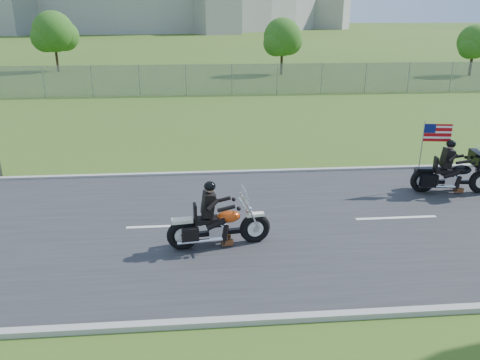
{
  "coord_description": "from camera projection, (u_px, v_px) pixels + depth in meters",
  "views": [
    {
      "loc": [
        -1.13,
        -10.98,
        5.24
      ],
      "look_at": [
        -0.19,
        0.0,
        1.25
      ],
      "focal_mm": 35.0,
      "sensor_mm": 36.0,
      "label": 1
    }
  ],
  "objects": [
    {
      "name": "ground",
      "position": [
        247.0,
        225.0,
        12.16
      ],
      "size": [
        420.0,
        420.0,
        0.0
      ],
      "primitive_type": "plane",
      "color": "#2D4F18",
      "rests_on": "ground"
    },
    {
      "name": "road",
      "position": [
        247.0,
        224.0,
        12.16
      ],
      "size": [
        120.0,
        8.0,
        0.04
      ],
      "primitive_type": "cube",
      "color": "#28282B",
      "rests_on": "ground"
    },
    {
      "name": "curb_north",
      "position": [
        235.0,
        172.0,
        15.94
      ],
      "size": [
        120.0,
        0.18,
        0.12
      ],
      "primitive_type": "cube",
      "color": "#9E9B93",
      "rests_on": "ground"
    },
    {
      "name": "curb_south",
      "position": [
        270.0,
        319.0,
        8.35
      ],
      "size": [
        120.0,
        0.18,
        0.12
      ],
      "primitive_type": "cube",
      "color": "#9E9B93",
      "rests_on": "ground"
    },
    {
      "name": "fence",
      "position": [
        139.0,
        81.0,
        30.15
      ],
      "size": [
        60.0,
        0.03,
        2.0
      ],
      "primitive_type": "cube",
      "color": "gray",
      "rests_on": "ground"
    },
    {
      "name": "tree_fence_near",
      "position": [
        283.0,
        39.0,
        39.77
      ],
      "size": [
        3.52,
        3.28,
        4.75
      ],
      "color": "#382316",
      "rests_on": "ground"
    },
    {
      "name": "tree_fence_mid",
      "position": [
        54.0,
        34.0,
        41.8
      ],
      "size": [
        3.96,
        3.69,
        5.3
      ],
      "color": "#382316",
      "rests_on": "ground"
    },
    {
      "name": "tree_fence_far",
      "position": [
        474.0,
        44.0,
        39.29
      ],
      "size": [
        3.08,
        2.87,
        4.2
      ],
      "color": "#382316",
      "rests_on": "ground"
    },
    {
      "name": "motorcycle_lead",
      "position": [
        218.0,
        226.0,
        10.88
      ],
      "size": [
        2.46,
        0.79,
        1.66
      ],
      "rotation": [
        0.0,
        0.0,
        0.13
      ],
      "color": "black",
      "rests_on": "ground"
    },
    {
      "name": "motorcycle_follow",
      "position": [
        453.0,
        175.0,
        14.09
      ],
      "size": [
        2.5,
        0.93,
        2.09
      ],
      "rotation": [
        0.0,
        0.0,
        -0.14
      ],
      "color": "black",
      "rests_on": "ground"
    }
  ]
}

